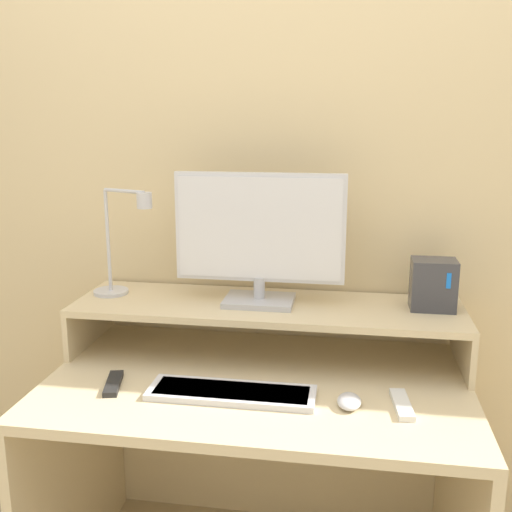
{
  "coord_description": "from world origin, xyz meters",
  "views": [
    {
      "loc": [
        0.26,
        -1.25,
        1.5
      ],
      "look_at": [
        -0.01,
        0.41,
        1.11
      ],
      "focal_mm": 42.0,
      "sensor_mm": 36.0,
      "label": 1
    }
  ],
  "objects_px": {
    "keyboard": "(232,392)",
    "remote_secondary": "(402,404)",
    "mouse": "(349,401)",
    "remote_control": "(113,384)",
    "router_dock": "(433,284)",
    "monitor": "(259,236)",
    "desk_lamp": "(122,249)"
  },
  "relations": [
    {
      "from": "monitor",
      "to": "remote_control",
      "type": "height_order",
      "value": "monitor"
    },
    {
      "from": "mouse",
      "to": "remote_control",
      "type": "xyz_separation_m",
      "value": [
        -0.67,
        0.02,
        -0.01
      ]
    },
    {
      "from": "router_dock",
      "to": "remote_secondary",
      "type": "relative_size",
      "value": 0.95
    },
    {
      "from": "desk_lamp",
      "to": "remote_secondary",
      "type": "relative_size",
      "value": 2.15
    },
    {
      "from": "remote_control",
      "to": "desk_lamp",
      "type": "bearing_deg",
      "value": 104.38
    },
    {
      "from": "keyboard",
      "to": "remote_secondary",
      "type": "bearing_deg",
      "value": 0.95
    },
    {
      "from": "desk_lamp",
      "to": "monitor",
      "type": "bearing_deg",
      "value": -0.95
    },
    {
      "from": "monitor",
      "to": "desk_lamp",
      "type": "relative_size",
      "value": 1.5
    },
    {
      "from": "remote_control",
      "to": "remote_secondary",
      "type": "bearing_deg",
      "value": 0.13
    },
    {
      "from": "monitor",
      "to": "mouse",
      "type": "distance_m",
      "value": 0.58
    },
    {
      "from": "desk_lamp",
      "to": "remote_secondary",
      "type": "bearing_deg",
      "value": -19.51
    },
    {
      "from": "desk_lamp",
      "to": "router_dock",
      "type": "xyz_separation_m",
      "value": [
        1.0,
        0.02,
        -0.08
      ]
    },
    {
      "from": "desk_lamp",
      "to": "remote_control",
      "type": "height_order",
      "value": "desk_lamp"
    },
    {
      "from": "monitor",
      "to": "router_dock",
      "type": "relative_size",
      "value": 3.39
    },
    {
      "from": "router_dock",
      "to": "mouse",
      "type": "bearing_deg",
      "value": -124.68
    },
    {
      "from": "keyboard",
      "to": "remote_control",
      "type": "distance_m",
      "value": 0.35
    },
    {
      "from": "remote_control",
      "to": "remote_secondary",
      "type": "height_order",
      "value": "same"
    },
    {
      "from": "mouse",
      "to": "desk_lamp",
      "type": "bearing_deg",
      "value": 156.12
    },
    {
      "from": "router_dock",
      "to": "remote_secondary",
      "type": "distance_m",
      "value": 0.43
    },
    {
      "from": "desk_lamp",
      "to": "remote_control",
      "type": "distance_m",
      "value": 0.46
    },
    {
      "from": "mouse",
      "to": "remote_control",
      "type": "height_order",
      "value": "mouse"
    },
    {
      "from": "monitor",
      "to": "mouse",
      "type": "height_order",
      "value": "monitor"
    },
    {
      "from": "keyboard",
      "to": "remote_secondary",
      "type": "xyz_separation_m",
      "value": [
        0.46,
        0.01,
        -0.0
      ]
    },
    {
      "from": "keyboard",
      "to": "mouse",
      "type": "bearing_deg",
      "value": -1.67
    },
    {
      "from": "router_dock",
      "to": "mouse",
      "type": "distance_m",
      "value": 0.49
    },
    {
      "from": "desk_lamp",
      "to": "router_dock",
      "type": "height_order",
      "value": "desk_lamp"
    },
    {
      "from": "remote_control",
      "to": "monitor",
      "type": "bearing_deg",
      "value": 39.5
    },
    {
      "from": "remote_secondary",
      "to": "desk_lamp",
      "type": "bearing_deg",
      "value": 160.49
    },
    {
      "from": "monitor",
      "to": "remote_secondary",
      "type": "height_order",
      "value": "monitor"
    },
    {
      "from": "remote_control",
      "to": "remote_secondary",
      "type": "xyz_separation_m",
      "value": [
        0.81,
        0.0,
        0.0
      ]
    },
    {
      "from": "keyboard",
      "to": "mouse",
      "type": "relative_size",
      "value": 4.92
    },
    {
      "from": "monitor",
      "to": "remote_control",
      "type": "xyz_separation_m",
      "value": [
        -0.38,
        -0.31,
        -0.38
      ]
    }
  ]
}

